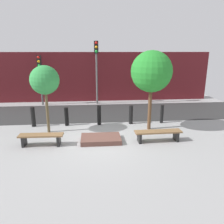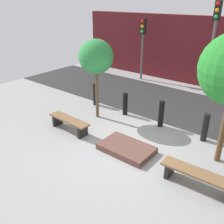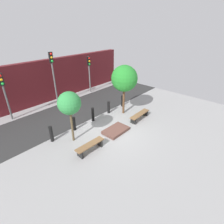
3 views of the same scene
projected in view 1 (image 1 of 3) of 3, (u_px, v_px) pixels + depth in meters
name	position (u px, v px, depth m)	size (l,w,h in m)	color
ground_plane	(101.00, 140.00, 8.94)	(18.00, 18.00, 0.00)	#949494
road_strip	(98.00, 112.00, 12.90)	(18.00, 3.84, 0.01)	#2C2C2C
building_facade	(96.00, 77.00, 15.63)	(16.20, 0.50, 3.44)	#511419
bench_left	(41.00, 138.00, 8.36)	(1.68, 0.45, 0.45)	black
bench_right	(158.00, 134.00, 8.74)	(1.89, 0.47, 0.44)	black
planter_bed	(101.00, 139.00, 8.80)	(1.59, 1.01, 0.19)	brown
tree_behind_left_bench	(45.00, 80.00, 9.20)	(1.23, 1.23, 2.96)	brown
tree_behind_right_bench	(152.00, 72.00, 9.50)	(1.81, 1.81, 3.56)	brown
bollard_far_left	(33.00, 117.00, 10.43)	(0.20, 0.20, 0.96)	black
bollard_left	(67.00, 117.00, 10.57)	(0.19, 0.19, 0.89)	black
bollard_center	(99.00, 115.00, 10.69)	(0.19, 0.19, 0.97)	black
bollard_right	(131.00, 115.00, 10.83)	(0.20, 0.20, 0.93)	black
bollard_far_right	(162.00, 114.00, 10.96)	(0.16, 0.16, 0.92)	black
traffic_light_west	(40.00, 71.00, 14.09)	(0.28, 0.27, 3.25)	#535353
traffic_light_mid_west	(96.00, 62.00, 14.25)	(0.28, 0.27, 4.13)	#5A5A5A
traffic_light_mid_east	(151.00, 69.00, 14.69)	(0.28, 0.27, 3.34)	slate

